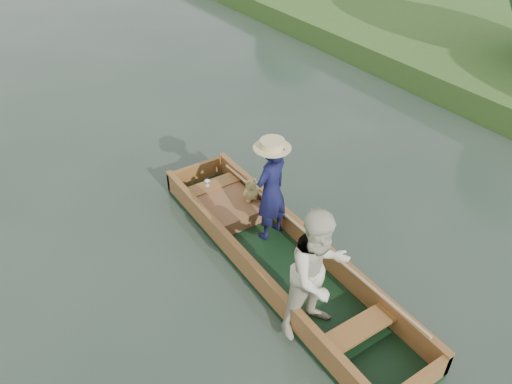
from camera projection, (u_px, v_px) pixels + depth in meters
ground at (279, 266)px, 7.11m from camera, size 120.00×120.00×0.00m
punt at (287, 247)px, 6.54m from camera, size 1.29×5.00×1.83m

